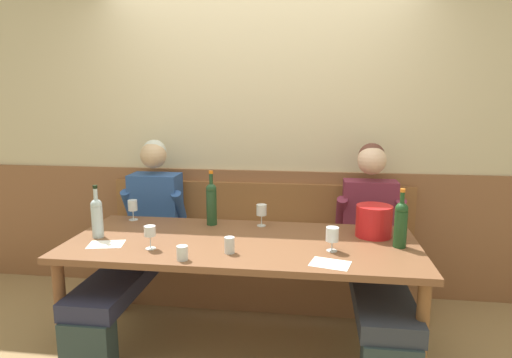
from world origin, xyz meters
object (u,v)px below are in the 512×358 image
at_px(person_center_right_seat, 140,235).
at_px(ice_bucket, 374,221).
at_px(wine_bottle_amber_mid, 211,202).
at_px(wine_bottle_clear_water, 401,223).
at_px(wine_bottle_green_tall, 97,216).
at_px(wine_glass_near_bucket, 133,207).
at_px(wine_glass_center_front, 332,236).
at_px(wine_glass_by_bottle, 150,232).
at_px(water_tumbler_center, 182,253).
at_px(wall_bench, 257,267).
at_px(dining_table, 242,252).
at_px(water_tumbler_right, 229,245).
at_px(person_left_seat, 375,248).
at_px(wine_glass_left_end, 262,211).

relative_size(person_center_right_seat, ice_bucket, 5.80).
distance_m(wine_bottle_amber_mid, wine_bottle_clear_water, 1.27).
distance_m(person_center_right_seat, wine_bottle_green_tall, 0.48).
distance_m(person_center_right_seat, wine_bottle_amber_mid, 0.62).
bearing_deg(wine_glass_near_bucket, wine_glass_center_front, -18.26).
bearing_deg(wine_glass_near_bucket, ice_bucket, -5.06).
relative_size(wine_bottle_amber_mid, wine_bottle_clear_water, 1.08).
distance_m(person_center_right_seat, wine_bottle_clear_water, 1.84).
height_order(wine_bottle_clear_water, wine_glass_by_bottle, wine_bottle_clear_water).
bearing_deg(water_tumbler_center, wine_bottle_amber_mid, 89.65).
xyz_separation_m(wine_bottle_amber_mid, wine_bottle_clear_water, (1.23, -0.31, -0.01)).
bearing_deg(water_tumbler_center, wall_bench, 75.79).
height_order(wine_bottle_green_tall, wine_glass_near_bucket, wine_bottle_green_tall).
bearing_deg(dining_table, water_tumbler_right, -99.22).
relative_size(wine_bottle_amber_mid, wine_glass_center_front, 2.69).
relative_size(wine_bottle_green_tall, wine_glass_near_bucket, 2.28).
xyz_separation_m(person_center_right_seat, wine_bottle_green_tall, (-0.11, -0.40, 0.25)).
height_order(ice_bucket, wine_glass_center_front, ice_bucket).
bearing_deg(wine_bottle_amber_mid, wine_glass_near_bucket, 176.26).
xyz_separation_m(wine_bottle_green_tall, wine_glass_by_bottle, (0.42, -0.17, -0.04)).
distance_m(wine_bottle_clear_water, wine_glass_near_bucket, 1.87).
relative_size(wall_bench, wine_bottle_green_tall, 7.28).
bearing_deg(person_left_seat, person_center_right_seat, 179.02).
height_order(wall_bench, wine_glass_left_end, wall_bench).
bearing_deg(water_tumbler_center, wine_glass_left_end, 63.15).
xyz_separation_m(ice_bucket, wine_glass_near_bucket, (-1.71, 0.15, -0.00)).
xyz_separation_m(wine_bottle_clear_water, water_tumbler_right, (-1.00, -0.24, -0.10)).
height_order(wall_bench, wine_glass_by_bottle, wall_bench).
relative_size(wine_bottle_amber_mid, water_tumbler_center, 4.78).
bearing_deg(wine_glass_center_front, wine_glass_left_end, 136.44).
xyz_separation_m(dining_table, wine_glass_center_front, (0.55, -0.12, 0.17)).
height_order(wall_bench, wine_bottle_amber_mid, wine_bottle_amber_mid).
bearing_deg(ice_bucket, wine_bottle_amber_mid, 174.22).
bearing_deg(wine_glass_center_front, water_tumbler_right, -169.24).
relative_size(person_left_seat, wine_bottle_clear_water, 3.73).
height_order(wine_bottle_green_tall, wine_glass_by_bottle, wine_bottle_green_tall).
relative_size(wine_glass_by_bottle, water_tumbler_right, 1.48).
bearing_deg(wine_glass_left_end, wall_bench, 102.00).
bearing_deg(ice_bucket, wine_glass_by_bottle, -162.50).
bearing_deg(person_center_right_seat, wine_glass_by_bottle, -61.40).
height_order(wine_glass_by_bottle, water_tumbler_right, wine_glass_by_bottle).
bearing_deg(ice_bucket, water_tumbler_right, -153.52).
relative_size(wine_glass_near_bucket, water_tumbler_center, 1.85).
xyz_separation_m(person_left_seat, ice_bucket, (-0.03, -0.11, 0.22)).
relative_size(wine_bottle_green_tall, wine_glass_center_front, 2.37).
distance_m(person_center_right_seat, wine_glass_by_bottle, 0.68).
distance_m(wine_bottle_green_tall, wine_glass_near_bucket, 0.42).
bearing_deg(water_tumbler_right, wine_glass_by_bottle, 179.20).
bearing_deg(water_tumbler_right, dining_table, 80.78).
xyz_separation_m(wine_bottle_clear_water, wine_glass_left_end, (-0.88, 0.32, -0.04)).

